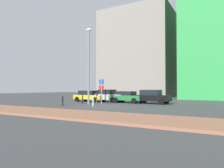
{
  "coord_description": "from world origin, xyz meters",
  "views": [
    {
      "loc": [
        10.34,
        -17.02,
        1.69
      ],
      "look_at": [
        -0.61,
        2.84,
        2.2
      ],
      "focal_mm": 33.21,
      "sensor_mm": 36.0,
      "label": 1
    }
  ],
  "objects": [
    {
      "name": "street_lamp",
      "position": [
        -2.71,
        1.37,
        4.77
      ],
      "size": [
        0.7,
        0.36,
        8.26
      ],
      "color": "gray",
      "rests_on": "ground"
    },
    {
      "name": "traffic_bollard_mid",
      "position": [
        -3.92,
        -1.34,
        0.46
      ],
      "size": [
        0.15,
        0.15,
        0.92
      ],
      "primitive_type": "cylinder",
      "color": "black",
      "rests_on": "ground"
    },
    {
      "name": "parking_meter",
      "position": [
        0.05,
        -1.22,
        0.89
      ],
      "size": [
        0.18,
        0.14,
        1.37
      ],
      "color": "#4C4C51",
      "rests_on": "ground"
    },
    {
      "name": "traffic_bollard_near",
      "position": [
        -0.92,
        -0.39,
        0.49
      ],
      "size": [
        0.17,
        0.17,
        0.97
      ],
      "primitive_type": "cylinder",
      "color": "#B7B7BC",
      "rests_on": "ground"
    },
    {
      "name": "ground_plane",
      "position": [
        0.0,
        0.0,
        0.0
      ],
      "size": [
        120.0,
        120.0,
        0.0
      ],
      "primitive_type": "plane",
      "color": "#424244"
    },
    {
      "name": "traffic_bollard_far",
      "position": [
        -3.61,
        1.5,
        0.46
      ],
      "size": [
        0.12,
        0.12,
        0.93
      ],
      "primitive_type": "cylinder",
      "color": "black",
      "rests_on": "ground"
    },
    {
      "name": "parked_car_green",
      "position": [
        -0.06,
        5.37,
        0.73
      ],
      "size": [
        4.19,
        2.09,
        1.37
      ],
      "color": "#237238",
      "rests_on": "ground"
    },
    {
      "name": "parking_sign_post",
      "position": [
        -1.72,
        2.45,
        1.72
      ],
      "size": [
        0.6,
        0.13,
        2.73
      ],
      "color": "gray",
      "rests_on": "ground"
    },
    {
      "name": "parked_car_silver",
      "position": [
        -2.6,
        5.58,
        0.79
      ],
      "size": [
        4.4,
        2.16,
        1.57
      ],
      "color": "#B7BABF",
      "rests_on": "ground"
    },
    {
      "name": "building_under_construction",
      "position": [
        -7.05,
        28.89,
        9.48
      ],
      "size": [
        15.25,
        15.69,
        18.96
      ],
      "primitive_type": "cube",
      "color": "gray",
      "rests_on": "ground"
    },
    {
      "name": "parked_car_black",
      "position": [
        3.06,
        5.43,
        0.8
      ],
      "size": [
        4.08,
        2.18,
        1.55
      ],
      "color": "black",
      "rests_on": "ground"
    },
    {
      "name": "sidewalk_brick",
      "position": [
        0.0,
        -6.72,
        0.07
      ],
      "size": [
        40.0,
        3.69,
        0.14
      ],
      "primitive_type": "cube",
      "color": "#9E664C",
      "rests_on": "ground"
    },
    {
      "name": "parked_car_yellow",
      "position": [
        -5.18,
        5.1,
        0.75
      ],
      "size": [
        4.22,
        2.07,
        1.43
      ],
      "color": "gold",
      "rests_on": "ground"
    }
  ]
}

